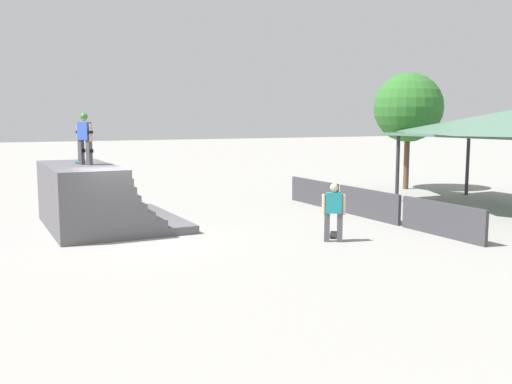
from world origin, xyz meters
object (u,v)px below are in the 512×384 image
(skater_on_deck, at_px, (85,135))
(tree_far_back, at_px, (408,108))
(skateboard_on_deck, at_px, (80,162))
(skateboard_on_ground, at_px, (333,234))
(bystander_walking, at_px, (334,209))

(skater_on_deck, relative_size, tree_far_back, 0.28)
(skateboard_on_deck, xyz_separation_m, skateboard_on_ground, (5.35, 6.56, -2.10))
(skater_on_deck, bearing_deg, bystander_walking, 13.51)
(skateboard_on_ground, bearing_deg, skateboard_on_deck, 88.22)
(skater_on_deck, relative_size, skateboard_on_ground, 2.14)
(skateboard_on_deck, distance_m, tree_far_back, 17.15)
(skateboard_on_ground, bearing_deg, skater_on_deck, 90.79)
(skater_on_deck, distance_m, bystander_walking, 8.41)
(bystander_walking, bearing_deg, skateboard_on_deck, -11.07)
(skateboard_on_deck, distance_m, bystander_walking, 8.65)
(bystander_walking, relative_size, skateboard_on_ground, 2.20)
(bystander_walking, xyz_separation_m, skateboard_on_ground, (-0.65, 0.45, -0.90))
(bystander_walking, bearing_deg, skateboard_on_ground, -91.31)
(skateboard_on_deck, relative_size, bystander_walking, 0.45)
(tree_far_back, bearing_deg, skateboard_on_ground, -50.86)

